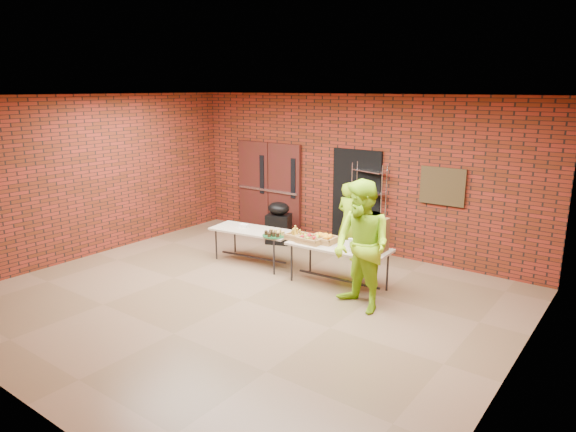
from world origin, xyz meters
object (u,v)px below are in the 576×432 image
Objects in this scene: table_left at (253,232)px; volunteer_woman at (349,221)px; covered_grill at (279,223)px; coffee_dispenser at (373,235)px; wire_rack at (368,209)px; volunteer_man at (362,246)px; table_right at (339,249)px.

table_left is 1.11× the size of volunteer_woman.
table_left is at bearing -94.50° from covered_grill.
covered_grill is at bearing 156.39° from coffee_dispenser.
table_left is 1.41m from covered_grill.
coffee_dispenser is at bearing -45.02° from wire_rack.
coffee_dispenser is 1.78m from volunteer_woman.
coffee_dispenser is at bearing 125.04° from volunteer_man.
volunteer_man reaches higher than covered_grill.
volunteer_man is (1.38, -2.01, 0.24)m from volunteer_woman.
covered_grill is at bearing 147.02° from table_right.
covered_grill is at bearing 16.32° from volunteer_woman.
covered_grill is (-1.90, -0.49, -0.47)m from wire_rack.
volunteer_man reaches higher than wire_rack.
wire_rack reaches higher than volunteer_woman.
wire_rack is 1.05× the size of table_right.
table_right is (0.45, -1.87, -0.27)m from wire_rack.
table_right is at bearing -170.36° from coffee_dispenser.
table_left is at bearing -172.92° from volunteer_man.
wire_rack is 0.53m from volunteer_woman.
covered_grill is (-0.41, 1.34, -0.16)m from table_left.
wire_rack reaches higher than covered_grill.
wire_rack is at bearing 120.11° from coffee_dispenser.
volunteer_man reaches higher than coffee_dispenser.
wire_rack is 3.41× the size of coffee_dispenser.
table_right is 2.73m from covered_grill.
volunteer_woman reaches higher than covered_grill.
table_right is (1.95, -0.04, 0.04)m from table_left.
wire_rack is at bearing -6.79° from covered_grill.
table_left is at bearing 176.25° from table_right.
wire_rack is 2.03× the size of covered_grill.
wire_rack is 2.02m from covered_grill.
volunteer_man is at bearing -53.97° from covered_grill.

